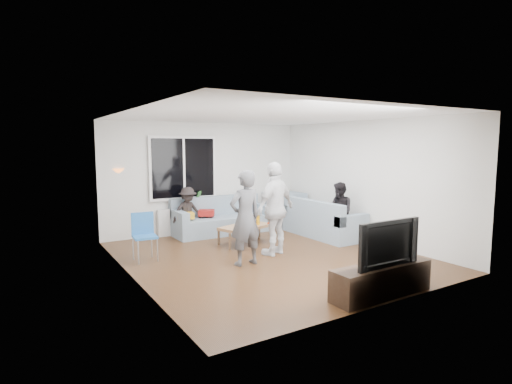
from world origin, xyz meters
TOP-DOWN VIEW (x-y plane):
  - floor at (0.00, 0.00)m, footprint 5.00×5.50m
  - ceiling at (0.00, 0.00)m, footprint 5.00×5.50m
  - wall_back at (0.00, 2.77)m, footprint 5.00×0.04m
  - wall_front at (0.00, -2.77)m, footprint 5.00×0.04m
  - wall_left at (-2.52, 0.00)m, footprint 0.04×5.50m
  - wall_right at (2.52, 0.00)m, footprint 0.04×5.50m
  - window_frame at (-0.60, 2.69)m, footprint 1.62×0.06m
  - window_glass at (-0.60, 2.65)m, footprint 1.50×0.02m
  - window_mullion at (-0.60, 2.64)m, footprint 0.05×0.03m
  - radiator at (-0.60, 2.65)m, footprint 1.30×0.12m
  - potted_plant at (-0.28, 2.62)m, footprint 0.21×0.17m
  - vase at (-0.74, 2.62)m, footprint 0.18×0.18m
  - sofa_back_section at (0.17, 2.27)m, footprint 2.30×0.85m
  - sofa_right_section at (2.02, 0.79)m, footprint 2.00×0.85m
  - sofa_corner at (1.99, 2.27)m, footprint 0.85×0.85m
  - cushion_yellow at (-0.76, 2.25)m, footprint 0.43×0.38m
  - cushion_red at (-0.19, 2.33)m, footprint 0.46×0.44m
  - coffee_table at (0.11, 1.04)m, footprint 1.24×0.93m
  - pitcher at (0.10, 0.95)m, footprint 0.17×0.17m
  - side_chair at (-2.05, 0.91)m, footprint 0.43×0.43m
  - floor_lamp at (-2.05, 2.85)m, footprint 0.32×0.32m
  - player_left at (-0.63, -0.24)m, footprint 0.62×0.43m
  - player_right at (0.19, 0.05)m, footprint 1.12×0.75m
  - spectator_right at (2.02, 0.26)m, footprint 0.62×0.72m
  - spectator_back at (-0.66, 2.30)m, footprint 0.76×0.46m
  - tv_console at (0.24, -2.50)m, footprint 1.60×0.40m
  - television at (0.24, -2.50)m, footprint 1.11×0.15m
  - bottle_d at (0.37, 0.95)m, footprint 0.07×0.07m
  - bottle_b at (0.00, 0.91)m, footprint 0.08×0.08m
  - bottle_e at (0.47, 1.16)m, footprint 0.07×0.07m

SIDE VIEW (x-z plane):
  - floor at x=0.00m, z-range -0.04..0.00m
  - coffee_table at x=0.11m, z-range 0.00..0.40m
  - tv_console at x=0.24m, z-range 0.00..0.44m
  - radiator at x=-0.60m, z-range 0.00..0.62m
  - sofa_back_section at x=0.17m, z-range 0.00..0.85m
  - sofa_right_section at x=2.02m, z-range 0.00..0.85m
  - sofa_corner at x=1.99m, z-range 0.00..0.85m
  - side_chair at x=-2.05m, z-range 0.00..0.86m
  - pitcher at x=0.10m, z-range 0.40..0.57m
  - bottle_d at x=0.37m, z-range 0.40..0.62m
  - cushion_yellow at x=-0.76m, z-range 0.44..0.58m
  - cushion_red at x=-0.19m, z-range 0.45..0.57m
  - bottle_b at x=0.00m, z-range 0.40..0.63m
  - bottle_e at x=0.47m, z-range 0.40..0.63m
  - spectator_back at x=-0.66m, z-range 0.00..1.14m
  - spectator_right at x=2.02m, z-range 0.00..1.28m
  - vase at x=-0.74m, z-range 0.62..0.78m
  - television at x=0.24m, z-range 0.44..1.08m
  - floor_lamp at x=-2.05m, z-range 0.00..1.56m
  - potted_plant at x=-0.28m, z-range 0.62..1.01m
  - player_left at x=-0.63m, z-range 0.00..1.66m
  - player_right at x=0.19m, z-range 0.00..1.76m
  - wall_back at x=0.00m, z-range 0.00..2.60m
  - wall_front at x=0.00m, z-range 0.00..2.60m
  - wall_left at x=-2.52m, z-range 0.00..2.60m
  - wall_right at x=2.52m, z-range 0.00..2.60m
  - window_frame at x=-0.60m, z-range 0.81..2.29m
  - window_glass at x=-0.60m, z-range 0.88..2.23m
  - window_mullion at x=-0.60m, z-range 0.88..2.23m
  - ceiling at x=0.00m, z-range 2.60..2.64m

